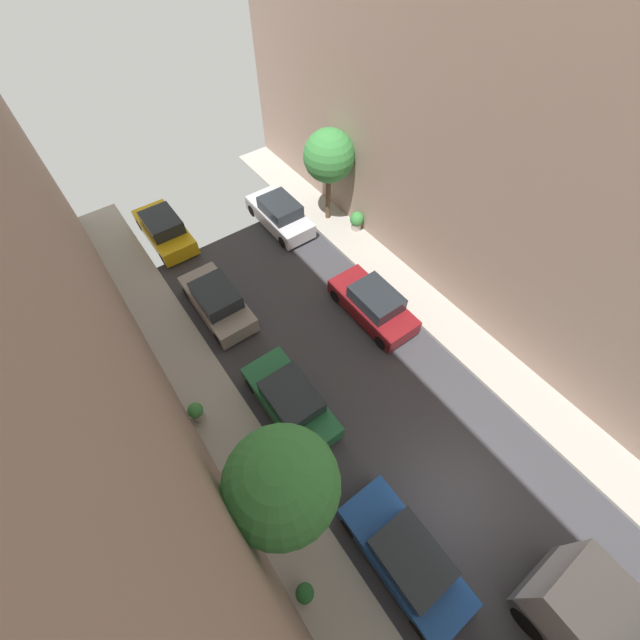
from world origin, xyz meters
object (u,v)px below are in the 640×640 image
parked_car_right_1 (373,304)px  parked_car_left_4 (164,230)px  parked_car_left_3 (217,301)px  parked_car_right_2 (280,214)px  potted_plant_0 (196,412)px  parked_car_left_1 (405,556)px  potted_plant_5 (305,593)px  street_tree_0 (282,485)px  parked_car_left_2 (291,401)px  potted_plant_2 (357,220)px  street_tree_1 (329,156)px

parked_car_right_1 → parked_car_left_4: bearing=118.4°
parked_car_left_3 → parked_car_left_4: size_ratio=1.00×
parked_car_right_2 → potted_plant_0: bearing=-138.4°
parked_car_left_1 → potted_plant_5: size_ratio=4.74×
street_tree_0 → parked_car_left_2: bearing=56.3°
potted_plant_0 → parked_car_left_4: bearing=73.2°
parked_car_left_3 → potted_plant_2: (8.37, 0.60, 0.00)m
parked_car_left_2 → parked_car_left_4: bearing=90.0°
street_tree_0 → potted_plant_2: bearing=42.3°
street_tree_1 → potted_plant_5: street_tree_1 is taller
parked_car_left_4 → street_tree_1: 9.03m
parked_car_left_2 → parked_car_right_1: (5.40, 1.64, 0.00)m
parked_car_right_1 → potted_plant_2: parked_car_right_1 is taller
parked_car_left_3 → potted_plant_5: bearing=-104.9°
parked_car_left_2 → parked_car_right_1: 5.64m
parked_car_right_1 → street_tree_0: (-7.47, -4.74, 3.53)m
potted_plant_0 → potted_plant_2: (11.36, 4.68, 0.09)m
parked_car_left_2 → potted_plant_0: parked_car_left_2 is taller
potted_plant_0 → potted_plant_2: bearing=22.4°
potted_plant_2 → parked_car_left_3: bearing=-175.9°
potted_plant_2 → parked_car_left_1: bearing=-123.9°
street_tree_1 → street_tree_0: bearing=-131.3°
street_tree_1 → potted_plant_2: 3.46m
street_tree_0 → potted_plant_0: size_ratio=6.23×
street_tree_0 → parked_car_right_1: bearing=32.4°
parked_car_left_1 → potted_plant_5: 3.06m
parked_car_right_1 → parked_car_left_1: bearing=-125.1°
parked_car_left_2 → street_tree_0: (-2.07, -3.10, 3.53)m
parked_car_right_1 → potted_plant_2: 5.61m
parked_car_right_1 → potted_plant_0: parked_car_right_1 is taller
street_tree_0 → potted_plant_2: street_tree_0 is taller
parked_car_right_1 → street_tree_1: size_ratio=0.87×
parked_car_left_1 → parked_car_left_2: (0.00, 6.05, 0.00)m
parked_car_left_4 → potted_plant_2: (8.37, -5.22, 0.00)m
potted_plant_0 → street_tree_1: bearing=30.6°
potted_plant_5 → potted_plant_2: bearing=45.5°
street_tree_0 → parked_car_left_3: bearing=76.9°
parked_car_left_1 → parked_car_right_1: 9.40m
parked_car_right_2 → parked_car_left_4: bearing=155.5°
parked_car_left_4 → street_tree_1: (7.75, -3.56, 2.98)m
parked_car_right_1 → potted_plant_2: bearing=58.0°
parked_car_left_1 → parked_car_left_2: same height
parked_car_left_2 → street_tree_0: size_ratio=0.76×
parked_car_right_1 → parked_car_right_2: bearing=90.0°
parked_car_right_1 → potted_plant_2: (2.97, 4.75, 0.00)m
street_tree_1 → parked_car_left_3: bearing=-163.8°
street_tree_1 → potted_plant_0: size_ratio=5.40×
street_tree_0 → parked_car_right_2: bearing=58.6°
parked_car_left_3 → potted_plant_0: size_ratio=4.72×
potted_plant_2 → potted_plant_5: (-11.26, -11.44, -0.08)m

